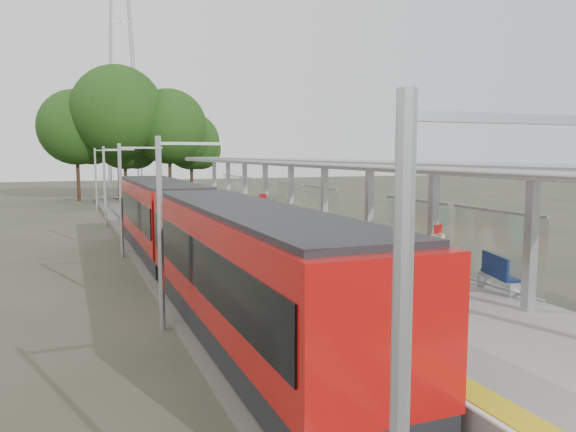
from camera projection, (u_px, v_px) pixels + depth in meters
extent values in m
plane|color=#474438|center=(524.00, 392.00, 11.62)|extent=(200.00, 200.00, 0.00)
cube|color=#59544C|center=(158.00, 249.00, 28.46)|extent=(3.00, 70.00, 0.24)
cube|color=gray|center=(243.00, 236.00, 30.06)|extent=(6.00, 50.00, 1.00)
cube|color=gold|center=(195.00, 229.00, 29.07)|extent=(0.60, 50.00, 0.02)
cube|color=#9EA0A5|center=(165.00, 189.00, 53.00)|extent=(6.00, 0.10, 1.20)
cube|color=black|center=(248.00, 322.00, 14.28)|extent=(2.50, 13.50, 0.70)
cube|color=#A60D0B|center=(247.00, 260.00, 14.11)|extent=(2.65, 13.50, 2.50)
cube|color=black|center=(247.00, 258.00, 14.10)|extent=(2.72, 12.96, 1.20)
cube|color=black|center=(247.00, 209.00, 13.96)|extent=(2.40, 12.82, 0.15)
cube|color=#0D897F|center=(297.00, 262.00, 14.62)|extent=(0.04, 1.30, 2.00)
cylinder|color=black|center=(328.00, 413.00, 9.95)|extent=(2.20, 0.70, 0.70)
cube|color=black|center=(161.00, 242.00, 27.32)|extent=(2.50, 13.50, 0.70)
cube|color=#A60D0B|center=(160.00, 209.00, 27.14)|extent=(2.65, 13.50, 2.50)
cube|color=black|center=(160.00, 208.00, 27.14)|extent=(2.72, 12.96, 1.20)
cube|color=black|center=(159.00, 182.00, 27.00)|extent=(2.40, 12.82, 0.15)
cube|color=#0D897F|center=(188.00, 211.00, 27.65)|extent=(0.04, 1.30, 2.00)
cylinder|color=black|center=(179.00, 266.00, 22.98)|extent=(2.20, 0.70, 0.70)
cube|color=black|center=(190.00, 233.00, 20.65)|extent=(2.30, 0.80, 2.40)
cube|color=#9EA0A5|center=(531.00, 242.00, 13.90)|extent=(0.25, 0.25, 3.50)
cube|color=#9EA0A5|center=(433.00, 223.00, 17.59)|extent=(0.25, 0.25, 3.50)
cube|color=#9EA0A5|center=(369.00, 211.00, 21.29)|extent=(0.25, 0.25, 3.50)
cube|color=#9EA0A5|center=(324.00, 203.00, 24.99)|extent=(0.25, 0.25, 3.50)
cube|color=#9EA0A5|center=(291.00, 196.00, 28.69)|extent=(0.25, 0.25, 3.50)
cube|color=#9EA0A5|center=(265.00, 191.00, 32.39)|extent=(0.25, 0.25, 3.50)
cube|color=#9EA0A5|center=(245.00, 188.00, 36.08)|extent=(0.25, 0.25, 3.50)
cube|color=#9EA0A5|center=(228.00, 184.00, 39.78)|extent=(0.25, 0.25, 3.50)
cube|color=#9EA0A5|center=(214.00, 182.00, 43.48)|extent=(0.25, 0.25, 3.50)
cube|color=gray|center=(299.00, 161.00, 26.49)|extent=(3.20, 38.00, 0.16)
cylinder|color=#9EA0A5|center=(268.00, 163.00, 25.93)|extent=(0.24, 38.00, 0.24)
cube|color=silver|center=(495.00, 249.00, 16.06)|extent=(0.05, 3.70, 2.20)
cube|color=silver|center=(415.00, 231.00, 19.76)|extent=(0.05, 3.70, 2.20)
cube|color=silver|center=(320.00, 210.00, 27.16)|extent=(0.05, 3.70, 2.20)
cube|color=silver|center=(289.00, 203.00, 30.85)|extent=(0.05, 3.70, 2.20)
cube|color=silver|center=(246.00, 194.00, 38.25)|extent=(0.05, 3.70, 2.20)
cube|color=silver|center=(230.00, 190.00, 41.95)|extent=(0.05, 3.70, 2.20)
cylinder|color=#382316|center=(78.00, 177.00, 57.94)|extent=(0.36, 0.36, 5.07)
sphere|color=#234B15|center=(76.00, 127.00, 57.38)|extent=(7.71, 7.71, 7.71)
cylinder|color=#382316|center=(119.00, 172.00, 57.16)|extent=(0.36, 0.36, 6.10)
sphere|color=#234B15|center=(117.00, 111.00, 56.49)|extent=(9.28, 9.28, 9.28)
cylinder|color=#382316|center=(126.00, 179.00, 60.64)|extent=(0.36, 0.36, 4.37)
sphere|color=#234B15|center=(124.00, 138.00, 60.15)|extent=(6.65, 6.65, 6.65)
cylinder|color=#382316|center=(170.00, 176.00, 59.16)|extent=(0.36, 0.36, 5.16)
sphere|color=#234B15|center=(169.00, 126.00, 58.59)|extent=(7.85, 7.85, 7.85)
cylinder|color=#382316|center=(192.00, 179.00, 63.56)|extent=(0.36, 0.36, 4.19)
sphere|color=#234B15|center=(191.00, 141.00, 63.10)|extent=(6.37, 6.37, 6.37)
cube|color=#9EA0A5|center=(513.00, 119.00, 4.49)|extent=(2.00, 0.08, 0.08)
cylinder|color=#9EA0A5|center=(160.00, 234.00, 15.50)|extent=(0.16, 0.16, 5.40)
cube|color=#9EA0A5|center=(195.00, 144.00, 15.59)|extent=(2.00, 0.08, 0.08)
cylinder|color=#9EA0A5|center=(121.00, 201.00, 26.59)|extent=(0.16, 0.16, 5.40)
cube|color=#9EA0A5|center=(141.00, 148.00, 26.68)|extent=(2.00, 0.08, 0.08)
cylinder|color=#9EA0A5|center=(105.00, 187.00, 37.69)|extent=(0.16, 0.16, 5.40)
cube|color=#9EA0A5|center=(119.00, 149.00, 37.77)|extent=(2.00, 0.08, 0.08)
cylinder|color=#9EA0A5|center=(96.00, 179.00, 48.78)|extent=(0.16, 0.16, 5.40)
cube|color=#9EA0A5|center=(107.00, 150.00, 48.87)|extent=(2.00, 0.08, 0.08)
cube|color=#102051|center=(500.00, 275.00, 15.91)|extent=(0.93, 1.67, 0.06)
cube|color=#102051|center=(495.00, 265.00, 15.80)|extent=(0.53, 1.55, 0.59)
cube|color=#9EA0A5|center=(517.00, 289.00, 15.35)|extent=(0.43, 0.19, 0.47)
cube|color=#9EA0A5|center=(484.00, 279.00, 16.53)|extent=(0.43, 0.19, 0.47)
cube|color=#102051|center=(362.00, 236.00, 23.31)|extent=(0.64, 1.73, 0.07)
cube|color=#102051|center=(358.00, 228.00, 23.19)|extent=(0.20, 1.69, 0.62)
cube|color=#9EA0A5|center=(370.00, 245.00, 22.72)|extent=(0.46, 0.10, 0.50)
cube|color=#9EA0A5|center=(354.00, 240.00, 23.97)|extent=(0.46, 0.10, 0.50)
cube|color=#102051|center=(236.00, 207.00, 36.77)|extent=(0.78, 1.59, 0.06)
cube|color=#102051|center=(233.00, 202.00, 36.66)|extent=(0.39, 1.51, 0.56)
cube|color=#9EA0A5|center=(239.00, 211.00, 36.23)|extent=(0.41, 0.15, 0.45)
cube|color=#9EA0A5|center=(233.00, 209.00, 37.36)|extent=(0.41, 0.15, 0.45)
cylinder|color=beige|center=(437.00, 258.00, 17.13)|extent=(0.40, 0.40, 1.50)
cube|color=red|center=(438.00, 229.00, 17.03)|extent=(0.35, 0.17, 0.25)
cylinder|color=beige|center=(263.00, 216.00, 28.38)|extent=(0.43, 0.43, 1.60)
cube|color=red|center=(263.00, 197.00, 28.27)|extent=(0.38, 0.15, 0.27)
cylinder|color=#9EA0A5|center=(298.00, 222.00, 28.20)|extent=(0.49, 0.49, 0.96)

